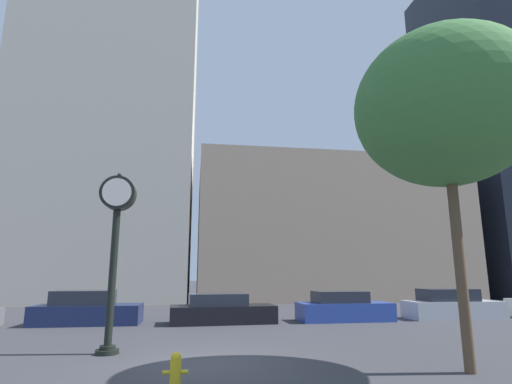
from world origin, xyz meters
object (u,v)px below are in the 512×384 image
car_navy (87,310)px  car_silver (452,306)px  car_black (222,311)px  fire_hydrant_near (176,369)px  car_blue (343,308)px  street_clock (116,226)px  bare_tree (444,108)px

car_navy → car_silver: (16.73, -0.27, -0.01)m
car_black → car_navy: bearing=172.3°
car_black → fire_hydrant_near: (-1.50, -9.74, -0.20)m
car_black → car_blue: bearing=-2.5°
car_navy → car_blue: (11.25, -0.39, -0.03)m
street_clock → car_black: bearing=60.8°
car_black → car_blue: car_blue is taller
street_clock → bare_tree: size_ratio=0.62×
bare_tree → street_clock: bearing=158.0°
street_clock → fire_hydrant_near: size_ratio=7.79×
car_navy → fire_hydrant_near: bearing=-67.3°
fire_hydrant_near → car_silver: bearing=38.3°
car_navy → car_silver: size_ratio=0.97×
street_clock → fire_hydrant_near: bearing=-60.9°
street_clock → car_navy: size_ratio=1.14×
car_blue → bare_tree: (-0.75, -9.61, 5.59)m
car_black → car_silver: 11.04m
car_black → car_blue: (5.56, 0.06, 0.03)m
car_black → car_silver: bearing=-2.3°
street_clock → bare_tree: (8.27, -3.34, 2.69)m
car_blue → bare_tree: bare_tree is taller
car_navy → car_black: car_navy is taller
bare_tree → car_silver: bearing=57.4°
street_clock → car_silver: bearing=23.8°
fire_hydrant_near → street_clock: bearing=119.1°
street_clock → bare_tree: bare_tree is taller
bare_tree → car_black: bearing=116.7°
fire_hydrant_near → bare_tree: (6.31, 0.19, 5.82)m
street_clock → car_silver: (14.50, 6.39, -2.87)m
bare_tree → car_blue: bearing=85.6°
street_clock → car_blue: street_clock is taller
street_clock → fire_hydrant_near: (1.96, -3.53, -3.13)m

